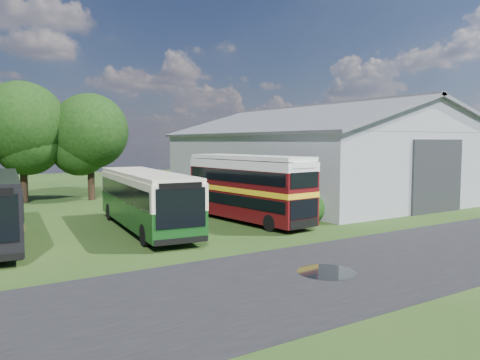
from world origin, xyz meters
TOP-DOWN VIEW (x-y plane):
  - ground at (0.00, 0.00)m, footprint 120.00×120.00m
  - asphalt_road at (3.00, -3.00)m, footprint 60.00×8.00m
  - puddle at (-1.50, -3.00)m, footprint 2.20×2.20m
  - storage_shed at (15.00, 15.98)m, footprint 18.80×24.80m
  - tree_mid at (-8.00, 24.80)m, footprint 6.80×6.80m
  - tree_right_a at (-3.00, 23.80)m, footprint 6.26×6.26m
  - shrub_front at (5.60, 6.00)m, footprint 1.70×1.70m
  - shrub_mid at (5.60, 8.00)m, footprint 1.60×1.60m
  - shrub_back at (5.60, 10.00)m, footprint 1.80×1.80m
  - bus_green_single at (-4.01, 8.71)m, footprint 3.83×11.77m
  - bus_maroon_double at (2.16, 7.82)m, footprint 3.30×9.55m

SIDE VIEW (x-z plane):
  - ground at x=0.00m, z-range 0.00..0.00m
  - asphalt_road at x=3.00m, z-range -0.01..0.01m
  - puddle at x=-1.50m, z-range -0.01..0.01m
  - shrub_front at x=5.60m, z-range -0.85..0.85m
  - shrub_mid at x=5.60m, z-range -0.80..0.80m
  - shrub_back at x=5.60m, z-range -0.90..0.90m
  - bus_green_single at x=-4.01m, z-range 0.10..3.29m
  - bus_maroon_double at x=2.16m, z-range 0.00..4.02m
  - storage_shed at x=15.00m, z-range 0.09..8.24m
  - tree_right_a at x=-3.00m, z-range 1.27..10.10m
  - tree_mid at x=-8.00m, z-range 1.38..10.98m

